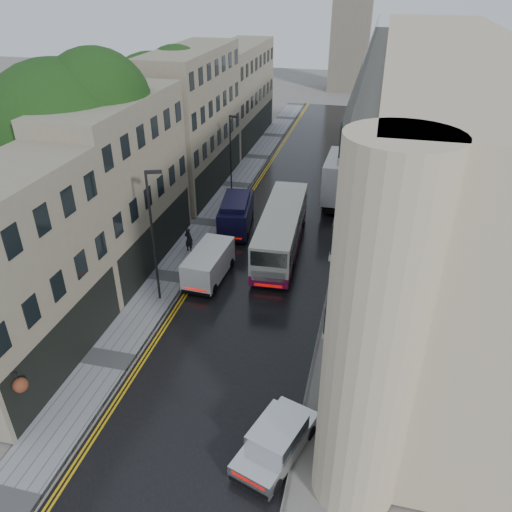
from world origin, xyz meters
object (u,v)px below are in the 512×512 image
at_px(white_van, 185,275).
at_px(lamp_post_far, 231,157).
at_px(silver_hatchback, 238,458).
at_px(pedestrian, 189,240).
at_px(white_lorry, 325,185).
at_px(tree_near, 67,165).
at_px(navy_van, 219,223).
at_px(cream_bus, 257,250).
at_px(lamp_post_near, 153,239).
at_px(tree_far, 156,123).

xyz_separation_m(white_van, lamp_post_far, (-1.39, 15.23, 2.57)).
xyz_separation_m(silver_hatchback, pedestrian, (-8.23, 16.61, 0.19)).
relative_size(white_lorry, lamp_post_far, 1.14).
relative_size(tree_near, navy_van, 2.55).
distance_m(tree_near, white_lorry, 20.33).
distance_m(tree_near, white_van, 10.26).
height_order(tree_near, white_lorry, tree_near).
height_order(cream_bus, lamp_post_near, lamp_post_near).
xyz_separation_m(cream_bus, pedestrian, (-5.30, 1.21, -0.52)).
distance_m(white_lorry, lamp_post_near, 18.05).
relative_size(pedestrian, lamp_post_far, 0.26).
bearing_deg(navy_van, white_van, -98.77).
relative_size(navy_van, lamp_post_near, 0.66).
xyz_separation_m(silver_hatchback, navy_van, (-6.67, 18.96, 0.58)).
height_order(tree_near, navy_van, tree_near).
height_order(white_lorry, lamp_post_near, lamp_post_near).
xyz_separation_m(silver_hatchback, lamp_post_far, (-8.14, 27.26, 2.82)).
xyz_separation_m(white_lorry, lamp_post_near, (-8.14, -15.97, 2.10)).
bearing_deg(lamp_post_near, pedestrian, 72.29).
height_order(navy_van, pedestrian, navy_van).
height_order(cream_bus, lamp_post_far, lamp_post_far).
relative_size(tree_far, lamp_post_near, 1.51).
bearing_deg(white_lorry, silver_hatchback, -89.37).
bearing_deg(lamp_post_far, pedestrian, -78.79).
bearing_deg(lamp_post_far, lamp_post_near, -77.63).
height_order(tree_far, white_lorry, tree_far).
distance_m(tree_far, lamp_post_near, 17.75).
xyz_separation_m(tree_far, silver_hatchback, (14.66, -26.90, -5.40)).
relative_size(pedestrian, lamp_post_near, 0.22).
bearing_deg(silver_hatchback, white_lorry, 107.50).
bearing_deg(white_lorry, lamp_post_far, 176.20).
distance_m(white_van, lamp_post_far, 15.51).
distance_m(white_van, lamp_post_near, 3.67).
relative_size(silver_hatchback, lamp_post_near, 0.53).
xyz_separation_m(tree_near, silver_hatchback, (14.96, -13.90, -6.11)).
relative_size(cream_bus, lamp_post_far, 1.58).
xyz_separation_m(silver_hatchback, white_van, (-6.75, 12.04, 0.25)).
distance_m(silver_hatchback, lamp_post_far, 28.59).
distance_m(tree_far, white_van, 17.60).
bearing_deg(cream_bus, tree_far, 132.61).
height_order(navy_van, lamp_post_near, lamp_post_near).
bearing_deg(cream_bus, pedestrian, 164.16).
xyz_separation_m(navy_van, lamp_post_far, (-1.47, 8.30, 2.24)).
xyz_separation_m(white_van, lamp_post_near, (-1.19, -1.45, 3.15)).
distance_m(tree_near, navy_van, 11.18).
relative_size(tree_far, silver_hatchback, 2.87).
distance_m(tree_near, tree_far, 13.02).
xyz_separation_m(tree_near, lamp_post_far, (6.82, 13.37, -3.29)).
relative_size(white_van, navy_van, 0.86).
relative_size(tree_far, cream_bus, 1.12).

